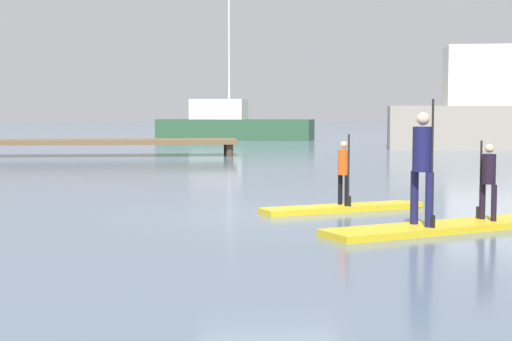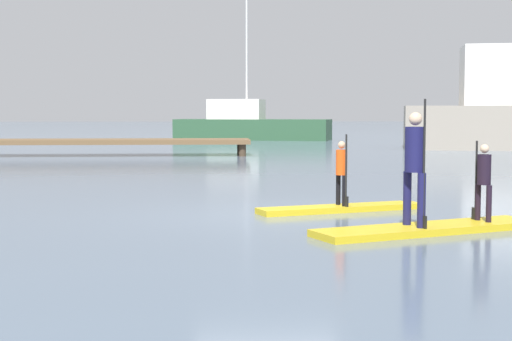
# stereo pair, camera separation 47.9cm
# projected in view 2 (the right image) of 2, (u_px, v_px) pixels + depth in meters

# --- Properties ---
(ground_plane) EXTENTS (240.00, 240.00, 0.00)m
(ground_plane) POSITION_uv_depth(u_px,v_px,m) (269.00, 216.00, 12.82)
(ground_plane) COLOR slate
(paddleboard_near) EXTENTS (3.03, 1.36, 0.10)m
(paddleboard_near) POSITION_uv_depth(u_px,v_px,m) (341.00, 208.00, 13.38)
(paddleboard_near) COLOR gold
(paddleboard_near) RESTS_ON ground
(paddler_child_solo) EXTENTS (0.25, 0.38, 1.24)m
(paddler_child_solo) POSITION_uv_depth(u_px,v_px,m) (342.00, 169.00, 13.32)
(paddler_child_solo) COLOR black
(paddler_child_solo) RESTS_ON paddleboard_near
(paddleboard_far) EXTENTS (3.71, 1.96, 0.10)m
(paddleboard_far) POSITION_uv_depth(u_px,v_px,m) (433.00, 228.00, 11.09)
(paddleboard_far) COLOR gold
(paddleboard_far) RESTS_ON ground
(paddler_adult) EXTENTS (0.37, 0.49, 1.80)m
(paddler_adult) POSITION_uv_depth(u_px,v_px,m) (415.00, 161.00, 10.87)
(paddler_adult) COLOR #19194C
(paddler_adult) RESTS_ON paddleboard_far
(paddler_child_front) EXTENTS (0.26, 0.38, 1.19)m
(paddler_child_front) POSITION_uv_depth(u_px,v_px,m) (483.00, 178.00, 11.42)
(paddler_child_front) COLOR black
(paddler_child_front) RESTS_ON paddleboard_far
(fishing_boat_green_midground) EXTENTS (9.72, 5.33, 8.79)m
(fishing_boat_green_midground) POSITION_uv_depth(u_px,v_px,m) (250.00, 125.00, 47.03)
(fishing_boat_green_midground) COLOR #2D5638
(fishing_boat_green_midground) RESTS_ON ground
(floating_dock) EXTENTS (12.66, 2.01, 0.64)m
(floating_dock) POSITION_uv_depth(u_px,v_px,m) (87.00, 142.00, 30.04)
(floating_dock) COLOR brown
(floating_dock) RESTS_ON ground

